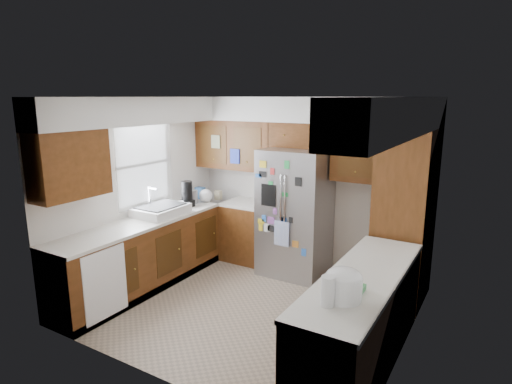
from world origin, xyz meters
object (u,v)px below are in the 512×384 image
rice_cooker (343,283)px  paper_towel (328,291)px  fridge (295,213)px  pantry (404,216)px

rice_cooker → paper_towel: (-0.07, -0.16, -0.02)m
fridge → paper_towel: bearing=-59.1°
pantry → rice_cooker: (-0.00, -2.18, -0.02)m
fridge → pantry: bearing=-2.1°
paper_towel → fridge: bearing=120.9°
fridge → rice_cooker: size_ratio=5.85×
pantry → paper_towel: size_ratio=8.89×
pantry → fridge: bearing=177.9°
pantry → fridge: pantry is taller
fridge → paper_towel: (1.43, -2.40, 0.14)m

